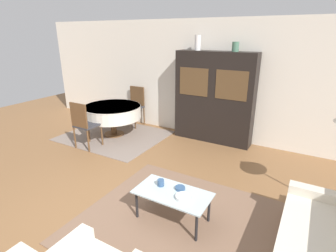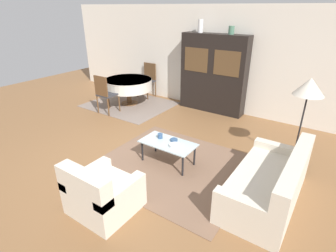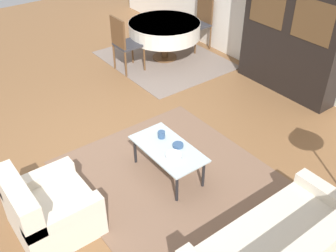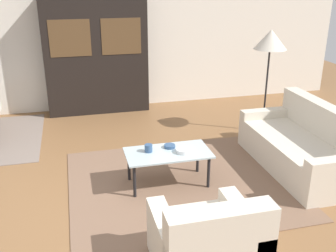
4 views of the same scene
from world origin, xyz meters
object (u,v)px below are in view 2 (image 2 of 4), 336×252
floor_lamp (309,89)px  display_cabinet (213,74)px  bowl_small (174,140)px  vase_tall (201,26)px  couch (270,184)px  armchair (102,194)px  dining_chair_far (148,78)px  bowl (175,145)px  vase_short (231,30)px  dining_chair_near (105,92)px  cup (160,136)px  dining_table (128,84)px  coffee_table (168,145)px

floor_lamp → display_cabinet: bearing=146.5°
bowl_small → vase_tall: bearing=110.5°
couch → floor_lamp: 1.72m
armchair → dining_chair_far: dining_chair_far is taller
bowl → vase_short: 3.43m
dining_chair_near → cup: dining_chair_near is taller
cup → bowl: (0.40, -0.12, -0.02)m
dining_chair_far → dining_chair_near: bearing=90.0°
couch → cup: size_ratio=19.82×
dining_table → bowl: dining_table is taller
display_cabinet → couch: bearing=-51.2°
vase_tall → bowl_small: bearing=-69.5°
dining_table → vase_short: vase_short is taller
couch → vase_tall: 4.47m
bowl → couch: bearing=1.7°
display_cabinet → vase_short: vase_short is taller
vase_tall → cup: bearing=-74.7°
armchair → floor_lamp: (1.95, 2.84, 1.11)m
coffee_table → vase_short: 3.41m
bowl_small → vase_short: size_ratio=0.70×
dining_table → bowl_small: dining_table is taller
dining_chair_near → dining_chair_far: 1.82m
display_cabinet → vase_tall: size_ratio=6.32×
floor_lamp → bowl: size_ratio=8.35×
dining_chair_near → cup: bearing=-22.2°
floor_lamp → bowl_small: floor_lamp is taller
armchair → vase_short: (-0.11, 4.46, 1.83)m
floor_lamp → vase_short: size_ratio=8.30×
armchair → dining_chair_near: dining_chair_near is taller
coffee_table → floor_lamp: bearing=34.3°
cup → display_cabinet: bearing=96.7°
display_cabinet → bowl_small: bearing=-77.8°
dining_chair_near → bowl_small: size_ratio=7.66×
bowl → dining_chair_far: bearing=134.7°
dining_table → vase_tall: vase_tall is taller
bowl_small → display_cabinet: bearing=102.2°
vase_tall → couch: bearing=-46.3°
dining_chair_far → vase_tall: size_ratio=3.21×
bowl → bowl_small: 0.21m
dining_table → vase_short: bearing=19.2°
couch → dining_chair_far: bearing=57.4°
coffee_table → cup: size_ratio=10.86×
floor_lamp → bowl_small: (-1.85, -1.18, -0.97)m
vase_short → bowl_small: bearing=-85.6°
display_cabinet → dining_chair_near: size_ratio=1.97×
dining_chair_near → vase_tall: size_ratio=3.21×
floor_lamp → dining_chair_near: bearing=-177.7°
dining_table → couch: bearing=-23.8°
dining_chair_near → bowl_small: (2.82, -0.99, -0.15)m
dining_chair_near → dining_chair_far: same height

